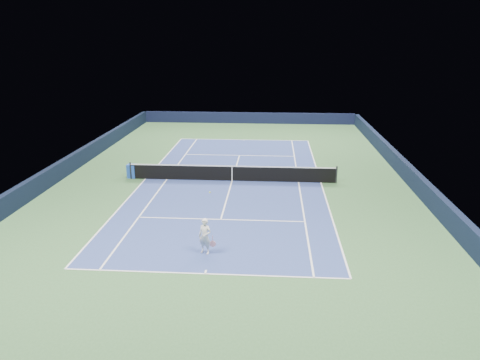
{
  "coord_description": "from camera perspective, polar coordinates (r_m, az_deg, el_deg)",
  "views": [
    {
      "loc": [
        2.45,
        -27.65,
        8.7
      ],
      "look_at": [
        0.71,
        -3.0,
        1.0
      ],
      "focal_mm": 35.0,
      "sensor_mm": 36.0,
      "label": 1
    }
  ],
  "objects": [
    {
      "name": "baseline_far",
      "position": [
        40.55,
        0.49,
        4.93
      ],
      "size": [
        10.97,
        0.08,
        0.0
      ],
      "primitive_type": "cube",
      "color": "white",
      "rests_on": "ground"
    },
    {
      "name": "ground",
      "position": [
        29.09,
        -0.97,
        -0.1
      ],
      "size": [
        40.0,
        40.0,
        0.0
      ],
      "primitive_type": "plane",
      "color": "#325930",
      "rests_on": "ground"
    },
    {
      "name": "sponsor_cube",
      "position": [
        30.4,
        -13.04,
        1.07
      ],
      "size": [
        0.59,
        0.53,
        0.87
      ],
      "color": "#1D48B1",
      "rests_on": "ground"
    },
    {
      "name": "wall_left",
      "position": [
        31.74,
        -20.85,
        1.27
      ],
      "size": [
        0.35,
        40.0,
        1.1
      ],
      "primitive_type": "cube",
      "color": "black",
      "rests_on": "ground"
    },
    {
      "name": "wall_right",
      "position": [
        30.02,
        20.08,
        0.47
      ],
      "size": [
        0.35,
        40.0,
        1.1
      ],
      "primitive_type": "cube",
      "color": "black",
      "rests_on": "ground"
    },
    {
      "name": "tennis_net",
      "position": [
        28.94,
        -0.98,
        0.86
      ],
      "size": [
        12.9,
        0.1,
        1.07
      ],
      "color": "black",
      "rests_on": "ground"
    },
    {
      "name": "sideline_doubles_left",
      "position": [
        30.05,
        -11.45,
        0.14
      ],
      "size": [
        0.08,
        23.77,
        0.0
      ],
      "primitive_type": "cube",
      "color": "white",
      "rests_on": "ground"
    },
    {
      "name": "center_mark_near",
      "position": [
        18.3,
        -4.22,
        -11.1
      ],
      "size": [
        0.08,
        0.3,
        0.0
      ],
      "primitive_type": "cube",
      "color": "white",
      "rests_on": "ground"
    },
    {
      "name": "tennis_player",
      "position": [
        19.43,
        -4.28,
        -6.85
      ],
      "size": [
        0.78,
        1.3,
        2.37
      ],
      "color": "white",
      "rests_on": "ground"
    },
    {
      "name": "sideline_doubles_right",
      "position": [
        29.14,
        9.84,
        -0.31
      ],
      "size": [
        0.08,
        23.77,
        0.0
      ],
      "primitive_type": "cube",
      "color": "white",
      "rests_on": "ground"
    },
    {
      "name": "service_line_far",
      "position": [
        35.23,
        -0.07,
        3.03
      ],
      "size": [
        8.23,
        0.08,
        0.0
      ],
      "primitive_type": "cube",
      "color": "white",
      "rests_on": "ground"
    },
    {
      "name": "center_mark_far",
      "position": [
        40.41,
        0.48,
        4.89
      ],
      "size": [
        0.08,
        0.3,
        0.0
      ],
      "primitive_type": "cube",
      "color": "white",
      "rests_on": "ground"
    },
    {
      "name": "center_service_line",
      "position": [
        29.09,
        -0.97,
        -0.08
      ],
      "size": [
        0.08,
        12.8,
        0.0
      ],
      "primitive_type": "cube",
      "color": "white",
      "rests_on": "ground"
    },
    {
      "name": "baseline_near",
      "position": [
        18.17,
        -4.29,
        -11.33
      ],
      "size": [
        10.97,
        0.08,
        0.0
      ],
      "primitive_type": "cube",
      "color": "white",
      "rests_on": "ground"
    },
    {
      "name": "wall_far",
      "position": [
        48.23,
        1.09,
        7.58
      ],
      "size": [
        22.0,
        0.35,
        1.1
      ],
      "primitive_type": "cube",
      "color": "black",
      "rests_on": "ground"
    },
    {
      "name": "court_surface",
      "position": [
        29.09,
        -0.97,
        -0.09
      ],
      "size": [
        10.97,
        23.77,
        0.01
      ],
      "primitive_type": "cube",
      "color": "navy",
      "rests_on": "ground"
    },
    {
      "name": "sideline_singles_right",
      "position": [
        29.03,
        7.15,
        -0.25
      ],
      "size": [
        0.08,
        23.77,
        0.0
      ],
      "primitive_type": "cube",
      "color": "white",
      "rests_on": "ground"
    },
    {
      "name": "service_line_near",
      "position": [
        23.09,
        -2.35,
        -4.82
      ],
      "size": [
        8.23,
        0.08,
        0.0
      ],
      "primitive_type": "cube",
      "color": "white",
      "rests_on": "ground"
    },
    {
      "name": "sideline_singles_left",
      "position": [
        29.72,
        -8.9,
        0.09
      ],
      "size": [
        0.08,
        23.77,
        0.0
      ],
      "primitive_type": "cube",
      "color": "white",
      "rests_on": "ground"
    }
  ]
}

